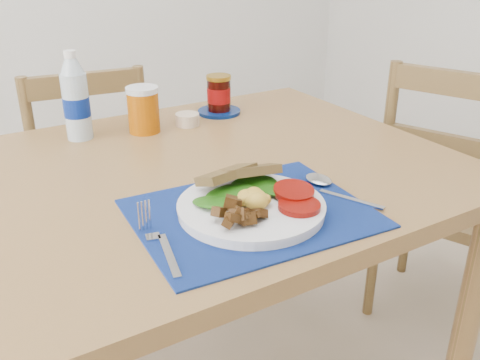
# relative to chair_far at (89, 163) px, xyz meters

# --- Properties ---
(table) EXTENTS (1.40, 0.90, 0.75)m
(table) POSITION_rel_chair_far_xyz_m (-0.05, -0.66, 0.13)
(table) COLOR brown
(table) RESTS_ON ground
(chair_far) EXTENTS (0.43, 0.42, 1.05)m
(chair_far) POSITION_rel_chair_far_xyz_m (0.00, 0.00, 0.00)
(chair_far) COLOR #523A1D
(chair_far) RESTS_ON ground
(chair_end) EXTENTS (0.51, 0.52, 1.09)m
(chair_end) POSITION_rel_chair_far_xyz_m (0.92, -0.69, 0.02)
(chair_end) COLOR #523A1D
(chair_end) RESTS_ON ground
(placemat) EXTENTS (0.45, 0.36, 0.00)m
(placemat) POSITION_rel_chair_far_xyz_m (0.06, -0.91, 0.21)
(placemat) COLOR black
(placemat) RESTS_ON table
(breakfast_plate) EXTENTS (0.27, 0.27, 0.07)m
(breakfast_plate) POSITION_rel_chair_far_xyz_m (0.05, -0.91, 0.23)
(breakfast_plate) COLOR silver
(breakfast_plate) RESTS_ON placemat
(fork) EXTENTS (0.04, 0.19, 0.00)m
(fork) POSITION_rel_chair_far_xyz_m (-0.13, -0.92, 0.22)
(fork) COLOR #B2B5BA
(fork) RESTS_ON placemat
(spoon) EXTENTS (0.07, 0.20, 0.01)m
(spoon) POSITION_rel_chair_far_xyz_m (0.25, -0.90, 0.22)
(spoon) COLOR #B2B5BA
(spoon) RESTS_ON placemat
(water_bottle) EXTENTS (0.07, 0.07, 0.22)m
(water_bottle) POSITION_rel_chair_far_xyz_m (-0.10, -0.34, 0.31)
(water_bottle) COLOR #ADBFCC
(water_bottle) RESTS_ON table
(juice_glass) EXTENTS (0.08, 0.08, 0.11)m
(juice_glass) POSITION_rel_chair_far_xyz_m (0.06, -0.38, 0.27)
(juice_glass) COLOR #A84E04
(juice_glass) RESTS_ON table
(ramekin) EXTENTS (0.06, 0.06, 0.03)m
(ramekin) POSITION_rel_chair_far_xyz_m (0.18, -0.39, 0.23)
(ramekin) COLOR beige
(ramekin) RESTS_ON table
(jam_on_saucer) EXTENTS (0.12, 0.12, 0.11)m
(jam_on_saucer) POSITION_rel_chair_far_xyz_m (0.31, -0.34, 0.26)
(jam_on_saucer) COLOR navy
(jam_on_saucer) RESTS_ON table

